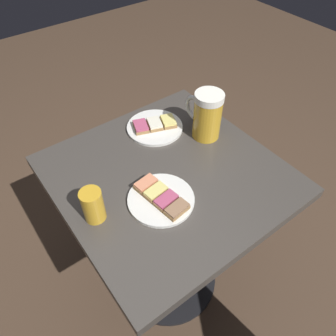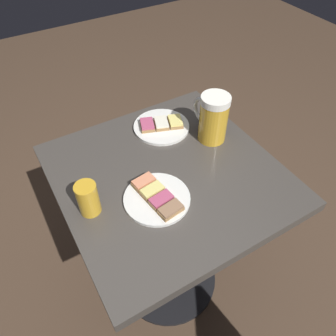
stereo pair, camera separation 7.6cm
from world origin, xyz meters
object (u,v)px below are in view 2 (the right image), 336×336
(plate_near, at_px, (157,197))
(plate_far, at_px, (161,126))
(beer_mug, at_px, (213,118))
(beer_glass_small, at_px, (88,199))

(plate_near, distance_m, plate_far, 0.33)
(beer_mug, distance_m, beer_glass_small, 0.48)
(plate_far, relative_size, beer_glass_small, 1.96)
(beer_glass_small, bearing_deg, plate_near, -109.23)
(plate_near, relative_size, plate_far, 0.97)
(beer_mug, height_order, beer_glass_small, beer_mug)
(plate_far, distance_m, beer_glass_small, 0.41)
(beer_mug, bearing_deg, plate_near, 116.46)
(beer_mug, relative_size, beer_glass_small, 1.65)
(plate_near, distance_m, beer_glass_small, 0.19)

